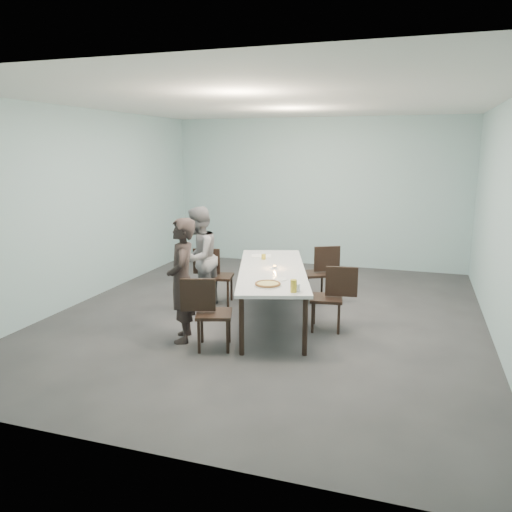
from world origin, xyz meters
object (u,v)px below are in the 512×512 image
(pizza, at_px, (268,284))
(side_plate, at_px, (280,279))
(beer_glass, at_px, (294,286))
(chair_far_right, at_px, (320,269))
(chair_near_right, at_px, (333,293))
(diner_near, at_px, (182,280))
(amber_tumbler, at_px, (264,257))
(tealight, at_px, (275,267))
(water_tumbler, at_px, (297,287))
(chair_far_left, at_px, (214,272))
(chair_near_left, at_px, (207,308))
(table, at_px, (272,273))
(diner_far, at_px, (198,258))

(pizza, relative_size, side_plate, 1.89)
(beer_glass, bearing_deg, chair_far_right, 92.71)
(chair_near_right, distance_m, diner_near, 1.99)
(chair_far_right, height_order, pizza, chair_far_right)
(amber_tumbler, bearing_deg, beer_glass, -61.69)
(tealight, bearing_deg, water_tumbler, -60.99)
(water_tumbler, bearing_deg, chair_far_left, 138.72)
(chair_near_left, height_order, tealight, chair_near_left)
(chair_near_left, distance_m, pizza, 0.79)
(chair_far_left, height_order, side_plate, chair_far_left)
(table, height_order, side_plate, side_plate)
(chair_near_left, height_order, chair_near_right, same)
(beer_glass, bearing_deg, tealight, 116.61)
(chair_far_right, relative_size, water_tumbler, 9.67)
(diner_far, bearing_deg, amber_tumbler, 110.72)
(pizza, xyz_separation_m, tealight, (-0.16, 0.87, 0.00))
(chair_near_left, relative_size, chair_far_left, 1.00)
(table, distance_m, chair_near_left, 1.30)
(chair_far_right, height_order, diner_near, diner_near)
(chair_far_left, bearing_deg, tealight, -34.44)
(side_plate, xyz_separation_m, amber_tumbler, (-0.55, 1.07, 0.04))
(tealight, bearing_deg, pizza, -79.46)
(chair_far_left, bearing_deg, chair_near_right, -28.41)
(pizza, distance_m, tealight, 0.89)
(chair_far_left, relative_size, side_plate, 4.83)
(chair_near_right, height_order, diner_far, diner_far)
(beer_glass, height_order, amber_tumbler, beer_glass)
(chair_near_right, relative_size, chair_far_right, 1.00)
(table, bearing_deg, chair_far_right, 69.22)
(beer_glass, height_order, water_tumbler, beer_glass)
(chair_far_right, distance_m, beer_glass, 2.25)
(diner_near, xyz_separation_m, diner_far, (-0.36, 1.28, -0.01))
(diner_far, bearing_deg, side_plate, 65.09)
(tealight, bearing_deg, chair_far_left, 157.04)
(diner_far, height_order, water_tumbler, diner_far)
(chair_near_left, distance_m, chair_near_right, 1.73)
(table, relative_size, chair_near_right, 3.16)
(amber_tumbler, bearing_deg, diner_far, -161.60)
(amber_tumbler, bearing_deg, diner_near, -109.65)
(chair_near_left, bearing_deg, chair_near_right, 21.48)
(chair_far_right, relative_size, side_plate, 4.83)
(chair_near_left, bearing_deg, table, 50.83)
(table, distance_m, beer_glass, 1.18)
(chair_near_right, height_order, side_plate, chair_near_right)
(chair_near_left, height_order, pizza, chair_near_left)
(water_tumbler, height_order, tealight, water_tumbler)
(chair_near_right, bearing_deg, amber_tumbler, -37.22)
(water_tumbler, bearing_deg, beer_glass, -108.85)
(side_plate, relative_size, beer_glass, 1.20)
(table, height_order, pizza, pizza)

